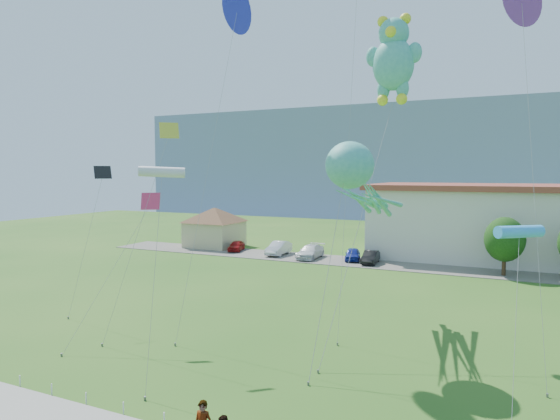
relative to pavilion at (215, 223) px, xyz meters
The scene contains 19 objects.
ground 45.05m from the pavilion, 57.72° to the right, with size 160.00×160.00×0.00m, color #265618.
parking_strip 24.37m from the pavilion, ahead, with size 70.00×6.00×0.06m, color #59544C.
hill_ridge 85.96m from the pavilion, 73.69° to the left, with size 160.00×50.00×25.00m, color gray.
pavilion is the anchor object (origin of this frame).
tree_near 34.24m from the pavilion, ahead, with size 3.60×3.60×5.47m.
parked_car_red 5.44m from the pavilion, 25.24° to the right, with size 1.46×3.63×1.24m, color #9E1413.
parked_car_silver 10.79m from the pavilion, 13.42° to the right, with size 1.60×4.59×1.51m, color silver.
parked_car_white 14.92m from the pavilion, 11.96° to the right, with size 2.02×4.98×1.44m, color silver.
parked_car_blue 19.34m from the pavilion, ahead, with size 1.53×3.80×1.29m, color navy.
parked_car_black 21.66m from the pavilion, ahead, with size 1.38×3.95×1.30m, color black.
octopus_kite 37.84m from the pavilion, 44.65° to the right, with size 2.58×13.29×11.22m.
teddy_bear_kite 37.81m from the pavilion, 38.60° to the right, with size 3.51×11.42×19.36m.
small_kite_cyan 47.46m from the pavilion, 42.38° to the right, with size 0.50×5.23×7.61m.
small_kite_blue 35.37m from the pavilion, 54.54° to the right, with size 1.80×7.47×20.64m.
small_kite_pink 34.50m from the pavilion, 64.23° to the right, with size 2.08×6.28×8.25m.
small_kite_purple 45.11m from the pavilion, 35.18° to the right, with size 2.47×6.84×19.20m.
small_kite_black 30.71m from the pavilion, 71.92° to the right, with size 1.56×3.18×9.98m.
small_kite_yellow 35.40m from the pavilion, 62.15° to the right, with size 2.62×4.41×12.41m.
small_kite_white 39.95m from the pavilion, 60.85° to the right, with size 2.06×4.76×9.99m.
Camera 1 is at (10.72, -15.86, 9.54)m, focal length 32.00 mm.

